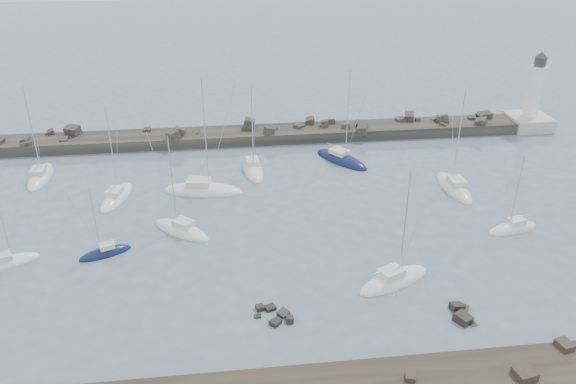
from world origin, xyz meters
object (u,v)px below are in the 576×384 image
Objects in this scene: sailboat_4 at (203,191)px; sailboat_10 at (454,188)px; sailboat_1 at (41,177)px; sailboat_8 at (341,160)px; sailboat_9 at (513,229)px; sailboat_6 at (253,170)px; sailboat_5 at (182,231)px; sailboat_7 at (394,281)px; sailboat_0 at (8,264)px; sailboat_3 at (117,197)px; lighthouse at (530,112)px; sailboat_2 at (105,253)px.

sailboat_4 reaches higher than sailboat_10.
sailboat_8 is at bearing 0.94° from sailboat_1.
sailboat_6 is at bearing 145.71° from sailboat_9.
sailboat_7 is at bearing -29.72° from sailboat_5.
sailboat_3 reaches higher than sailboat_0.
lighthouse is at bearing 7.80° from sailboat_1.
sailboat_1 is at bearing 145.13° from sailboat_7.
sailboat_2 is 0.71× the size of sailboat_5.
sailboat_9 is at bearing -6.19° from sailboat_5.
sailboat_2 is (10.72, 0.84, 0.00)m from sailboat_0.
sailboat_1 is at bearing 120.59° from sailboat_2.
sailboat_4 is at bearing 158.76° from sailboat_9.
sailboat_1 is (-2.38, 22.99, 0.02)m from sailboat_0.
lighthouse is at bearing 15.35° from sailboat_3.
sailboat_10 is at bearing -135.64° from lighthouse.
sailboat_10 is (28.33, -9.61, 0.01)m from sailboat_6.
sailboat_6 is at bearing -166.21° from lighthouse.
sailboat_1 reaches higher than sailboat_3.
sailboat_8 is 1.42× the size of sailboat_9.
sailboat_0 is 43.55m from sailboat_7.
sailboat_2 is (13.10, -22.16, -0.02)m from sailboat_1.
lighthouse is at bearing 60.01° from sailboat_9.
sailboat_3 reaches higher than sailboat_9.
sailboat_7 is at bearing -125.95° from sailboat_10.
sailboat_5 is (8.63, 4.07, 0.02)m from sailboat_2.
sailboat_7 reaches higher than sailboat_5.
lighthouse reaches higher than sailboat_5.
sailboat_8 is at bearing 7.77° from sailboat_6.
sailboat_5 is at bearing -169.23° from sailboat_10.
sailboat_7 is (45.10, -31.43, 0.00)m from sailboat_1.
sailboat_0 is at bearing -156.86° from lighthouse.
lighthouse is 1.06× the size of sailboat_5.
sailboat_10 is (60.07, -10.79, 0.01)m from sailboat_1.
sailboat_1 reaches higher than sailboat_9.
sailboat_0 is at bearing -165.77° from sailboat_5.
sailboat_3 reaches higher than sailboat_2.
sailboat_8 is 18.25m from sailboat_10.
sailboat_1 is 0.92× the size of sailboat_8.
lighthouse is at bearing 44.36° from sailboat_10.
sailboat_4 is at bearing 76.90° from sailboat_5.
sailboat_4 is 1.22× the size of sailboat_6.
sailboat_8 is (0.84, 32.19, -0.01)m from sailboat_7.
sailboat_2 is 0.67× the size of sailboat_6.
lighthouse is 83.51m from sailboat_1.
sailboat_10 is (35.87, -3.34, 0.01)m from sailboat_4.
sailboat_0 is 26.79m from sailboat_4.
sailboat_4 is 1.57× the size of sailboat_9.
sailboat_6 is 1.00× the size of sailboat_7.
lighthouse reaches higher than sailboat_7.
sailboat_3 is (-0.81, 14.15, 0.01)m from sailboat_2.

